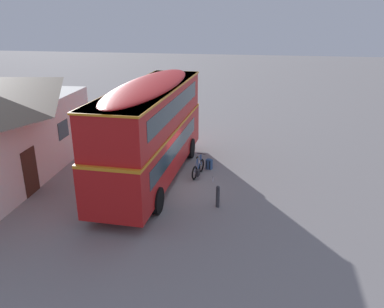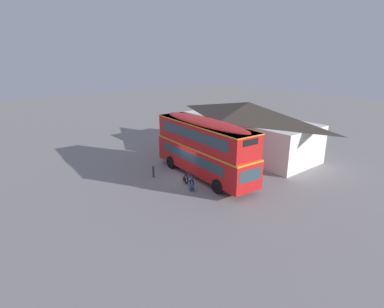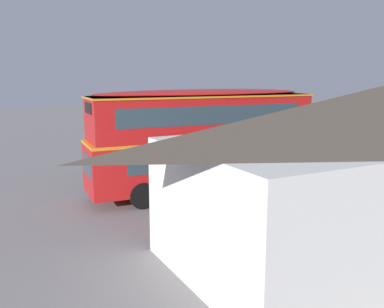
{
  "view_description": "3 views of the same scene",
  "coord_description": "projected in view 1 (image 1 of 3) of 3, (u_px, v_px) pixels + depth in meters",
  "views": [
    {
      "loc": [
        -16.08,
        -3.76,
        7.7
      ],
      "look_at": [
        1.13,
        -0.84,
        1.23
      ],
      "focal_mm": 35.94,
      "sensor_mm": 36.0,
      "label": 1
    },
    {
      "loc": [
        19.02,
        -14.25,
        9.65
      ],
      "look_at": [
        1.12,
        -0.58,
        2.37
      ],
      "focal_mm": 28.85,
      "sensor_mm": 36.0,
      "label": 2
    },
    {
      "loc": [
        9.32,
        17.91,
        5.41
      ],
      "look_at": [
        0.37,
        -0.72,
        1.52
      ],
      "focal_mm": 39.37,
      "sensor_mm": 36.0,
      "label": 3
    }
  ],
  "objects": [
    {
      "name": "touring_bicycle",
      "position": [
        198.0,
        169.0,
        19.09
      ],
      "size": [
        1.7,
        0.51,
        1.04
      ],
      "color": "black",
      "rests_on": "ground"
    },
    {
      "name": "backpack_on_ground",
      "position": [
        209.0,
        164.0,
        19.96
      ],
      "size": [
        0.34,
        0.37,
        0.58
      ],
      "color": "#2D4C7A",
      "rests_on": "ground"
    },
    {
      "name": "ground_plane",
      "position": [
        170.0,
        186.0,
        18.13
      ],
      "size": [
        120.0,
        120.0,
        0.0
      ],
      "primitive_type": "plane",
      "color": "gray"
    },
    {
      "name": "water_bottle_clear_plastic",
      "position": [
        213.0,
        179.0,
        18.51
      ],
      "size": [
        0.07,
        0.07,
        0.25
      ],
      "color": "silver",
      "rests_on": "ground"
    },
    {
      "name": "double_decker_bus",
      "position": [
        151.0,
        127.0,
        17.99
      ],
      "size": [
        10.57,
        2.95,
        4.79
      ],
      "color": "black",
      "rests_on": "ground"
    },
    {
      "name": "kerb_bollard",
      "position": [
        218.0,
        196.0,
        15.99
      ],
      "size": [
        0.16,
        0.16,
        0.97
      ],
      "color": "#333338",
      "rests_on": "ground"
    }
  ]
}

